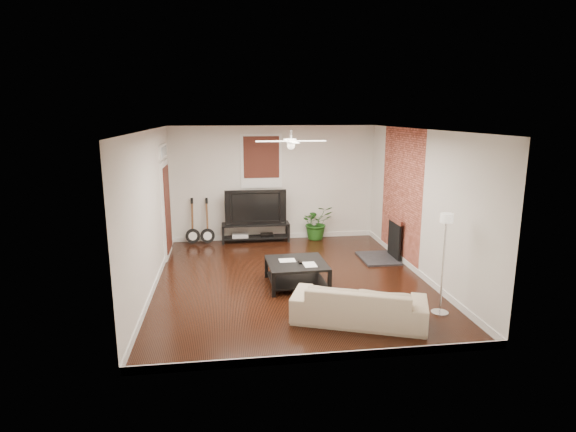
% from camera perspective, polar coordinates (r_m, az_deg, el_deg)
% --- Properties ---
extents(room, '(5.01, 6.01, 2.81)m').
position_cam_1_polar(room, '(8.48, 0.36, 1.07)').
color(room, black).
rests_on(room, ground).
extents(brick_accent, '(0.02, 2.20, 2.80)m').
position_cam_1_polar(brick_accent, '(10.07, 13.71, 2.54)').
color(brick_accent, brown).
rests_on(brick_accent, floor).
extents(fireplace, '(0.80, 1.10, 0.92)m').
position_cam_1_polar(fireplace, '(10.17, 11.93, -2.71)').
color(fireplace, black).
rests_on(fireplace, floor).
extents(window_back, '(1.00, 0.06, 1.30)m').
position_cam_1_polar(window_back, '(11.29, -3.29, 6.73)').
color(window_back, '#401911').
rests_on(window_back, wall_back).
extents(door_left, '(0.08, 1.00, 2.50)m').
position_cam_1_polar(door_left, '(10.37, -14.76, 1.92)').
color(door_left, white).
rests_on(door_left, wall_left).
extents(tv_stand, '(1.64, 0.44, 0.46)m').
position_cam_1_polar(tv_stand, '(11.39, -4.00, -2.02)').
color(tv_stand, black).
rests_on(tv_stand, floor).
extents(tv, '(1.47, 0.19, 0.85)m').
position_cam_1_polar(tv, '(11.26, -4.05, 1.22)').
color(tv, black).
rests_on(tv, tv_stand).
extents(coffee_table, '(1.09, 1.09, 0.44)m').
position_cam_1_polar(coffee_table, '(8.53, 1.06, -7.08)').
color(coffee_table, black).
rests_on(coffee_table, floor).
extents(sofa, '(2.13, 1.44, 0.58)m').
position_cam_1_polar(sofa, '(7.16, 8.71, -10.59)').
color(sofa, tan).
rests_on(sofa, floor).
extents(floor_lamp, '(0.35, 0.35, 1.62)m').
position_cam_1_polar(floor_lamp, '(7.54, 18.56, -5.68)').
color(floor_lamp, silver).
rests_on(floor_lamp, floor).
extents(potted_plant, '(0.89, 0.81, 0.86)m').
position_cam_1_polar(potted_plant, '(11.58, 3.54, -0.76)').
color(potted_plant, '#1F5718').
rests_on(potted_plant, floor).
extents(guitar_left, '(0.36, 0.26, 1.12)m').
position_cam_1_polar(guitar_left, '(11.29, -11.70, -0.66)').
color(guitar_left, black).
rests_on(guitar_left, floor).
extents(guitar_right, '(0.36, 0.26, 1.12)m').
position_cam_1_polar(guitar_right, '(11.24, -9.93, -0.65)').
color(guitar_right, black).
rests_on(guitar_right, floor).
extents(ceiling_fan, '(1.24, 1.24, 0.32)m').
position_cam_1_polar(ceiling_fan, '(8.32, 0.38, 9.19)').
color(ceiling_fan, white).
rests_on(ceiling_fan, ceiling).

